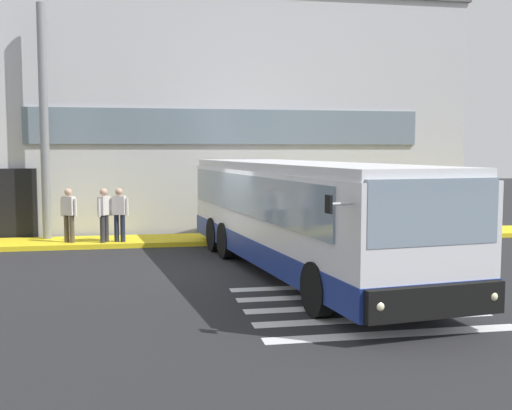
{
  "coord_description": "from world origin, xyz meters",
  "views": [
    {
      "loc": [
        -2.03,
        -15.23,
        2.98
      ],
      "look_at": [
        1.04,
        1.23,
        1.5
      ],
      "focal_mm": 43.23,
      "sensor_mm": 36.0,
      "label": 1
    }
  ],
  "objects_px": {
    "passenger_at_curb_edge": "(120,211)",
    "bus_main_foreground": "(299,218)",
    "passenger_by_doorway": "(104,212)",
    "entry_support_column": "(44,122)",
    "passenger_near_column": "(69,213)"
  },
  "relations": [
    {
      "from": "passenger_at_curb_edge",
      "to": "bus_main_foreground",
      "type": "bearing_deg",
      "value": -48.72
    },
    {
      "from": "passenger_by_doorway",
      "to": "passenger_at_curb_edge",
      "type": "xyz_separation_m",
      "value": [
        0.47,
        0.05,
        0.03
      ]
    },
    {
      "from": "entry_support_column",
      "to": "bus_main_foreground",
      "type": "distance_m",
      "value": 9.53
    },
    {
      "from": "bus_main_foreground",
      "to": "passenger_by_doorway",
      "type": "xyz_separation_m",
      "value": [
        -4.92,
        5.01,
        -0.26
      ]
    },
    {
      "from": "passenger_by_doorway",
      "to": "entry_support_column",
      "type": "bearing_deg",
      "value": 147.73
    },
    {
      "from": "entry_support_column",
      "to": "bus_main_foreground",
      "type": "relative_size",
      "value": 0.63
    },
    {
      "from": "passenger_by_doorway",
      "to": "bus_main_foreground",
      "type": "bearing_deg",
      "value": -45.55
    },
    {
      "from": "entry_support_column",
      "to": "passenger_by_doorway",
      "type": "relative_size",
      "value": 4.45
    },
    {
      "from": "passenger_at_curb_edge",
      "to": "entry_support_column",
      "type": "bearing_deg",
      "value": 154.28
    },
    {
      "from": "passenger_by_doorway",
      "to": "passenger_at_curb_edge",
      "type": "bearing_deg",
      "value": 6.29
    },
    {
      "from": "entry_support_column",
      "to": "bus_main_foreground",
      "type": "bearing_deg",
      "value": -42.38
    },
    {
      "from": "entry_support_column",
      "to": "passenger_near_column",
      "type": "height_order",
      "value": "entry_support_column"
    },
    {
      "from": "entry_support_column",
      "to": "passenger_by_doorway",
      "type": "height_order",
      "value": "entry_support_column"
    },
    {
      "from": "bus_main_foreground",
      "to": "passenger_at_curb_edge",
      "type": "bearing_deg",
      "value": 131.28
    },
    {
      "from": "bus_main_foreground",
      "to": "passenger_at_curb_edge",
      "type": "height_order",
      "value": "bus_main_foreground"
    }
  ]
}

